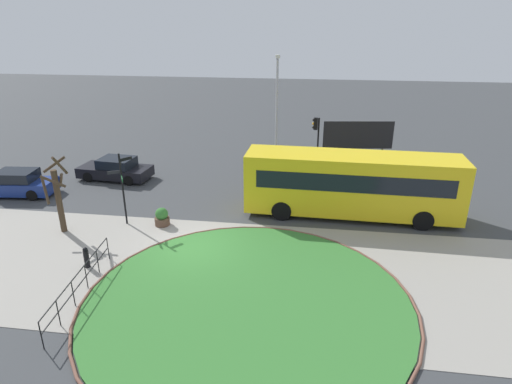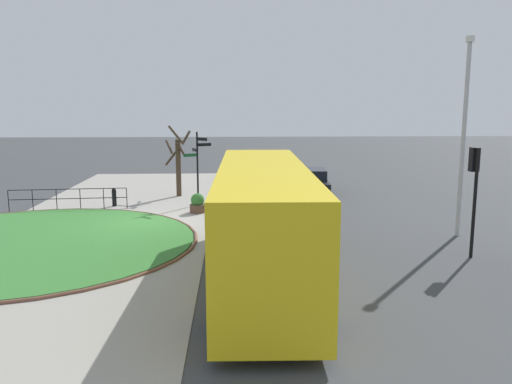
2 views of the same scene
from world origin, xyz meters
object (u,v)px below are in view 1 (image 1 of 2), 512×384
(signpost_directional, at_px, (122,183))
(bollard_foreground, at_px, (86,257))
(lamppost_tall, at_px, (277,108))
(planter_near_signpost, at_px, (162,217))
(street_tree_bare, at_px, (58,195))
(traffic_light_near, at_px, (316,132))
(car_near_lane, at_px, (16,184))
(billboard_left, at_px, (358,135))
(car_far_lane, at_px, (116,169))
(bus_yellow, at_px, (352,184))

(signpost_directional, distance_m, bollard_foreground, 4.46)
(lamppost_tall, distance_m, planter_near_signpost, 11.79)
(street_tree_bare, bearing_deg, traffic_light_near, 42.37)
(signpost_directional, bearing_deg, car_near_lane, 160.63)
(signpost_directional, distance_m, billboard_left, 17.28)
(car_far_lane, bearing_deg, planter_near_signpost, 135.56)
(signpost_directional, bearing_deg, planter_near_signpost, 2.70)
(car_far_lane, xyz_separation_m, billboard_left, (15.47, 6.19, 1.19))
(street_tree_bare, bearing_deg, signpost_directional, 25.19)
(bollard_foreground, xyz_separation_m, traffic_light_near, (9.07, 13.64, 2.17))
(car_far_lane, xyz_separation_m, lamppost_tall, (9.82, 4.19, 3.35))
(car_near_lane, xyz_separation_m, billboard_left, (20.00, 9.54, 1.16))
(street_tree_bare, bearing_deg, billboard_left, 42.57)
(signpost_directional, height_order, billboard_left, signpost_directional)
(car_near_lane, xyz_separation_m, planter_near_signpost, (9.70, -2.69, -0.26))
(traffic_light_near, height_order, billboard_left, traffic_light_near)
(bus_yellow, distance_m, traffic_light_near, 7.27)
(bus_yellow, bearing_deg, signpost_directional, 14.48)
(bollard_foreground, xyz_separation_m, lamppost_tall, (6.37, 14.44, 3.52))
(signpost_directional, distance_m, planter_near_signpost, 2.53)
(traffic_light_near, relative_size, street_tree_bare, 0.93)
(car_near_lane, height_order, traffic_light_near, traffic_light_near)
(car_far_lane, relative_size, street_tree_bare, 1.19)
(bus_yellow, bearing_deg, billboard_left, -94.76)
(planter_near_signpost, xyz_separation_m, street_tree_bare, (-4.45, -1.33, 1.49))
(signpost_directional, bearing_deg, lamppost_tall, 57.93)
(bus_yellow, distance_m, billboard_left, 9.81)
(signpost_directional, xyz_separation_m, car_near_lane, (-7.89, 2.77, -1.50))
(lamppost_tall, xyz_separation_m, planter_near_signpost, (-4.65, -10.23, -3.58))
(bus_yellow, bearing_deg, street_tree_bare, 16.96)
(street_tree_bare, bearing_deg, car_near_lane, 142.59)
(bus_yellow, height_order, street_tree_bare, street_tree_bare)
(traffic_light_near, xyz_separation_m, lamppost_tall, (-2.69, 0.80, 1.35))
(car_near_lane, xyz_separation_m, lamppost_tall, (14.35, 7.54, 3.32))
(traffic_light_near, relative_size, lamppost_tall, 0.49)
(car_near_lane, xyz_separation_m, street_tree_bare, (5.25, -4.02, 1.23))
(car_far_lane, bearing_deg, bollard_foreground, 113.57)
(bollard_foreground, height_order, planter_near_signpost, bollard_foreground)
(bollard_foreground, xyz_separation_m, planter_near_signpost, (1.72, 4.21, -0.06))
(bollard_foreground, bearing_deg, car_far_lane, 108.58)
(car_far_lane, relative_size, planter_near_signpost, 5.05)
(bollard_foreground, relative_size, billboard_left, 0.19)
(traffic_light_near, bearing_deg, signpost_directional, 43.46)
(car_near_lane, bearing_deg, billboard_left, -160.20)
(planter_near_signpost, distance_m, street_tree_bare, 4.88)
(car_near_lane, distance_m, billboard_left, 22.19)
(car_near_lane, height_order, planter_near_signpost, car_near_lane)
(signpost_directional, xyz_separation_m, planter_near_signpost, (1.81, 0.09, -1.76))
(car_near_lane, bearing_deg, bus_yellow, 173.65)
(lamppost_tall, bearing_deg, street_tree_bare, -128.23)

